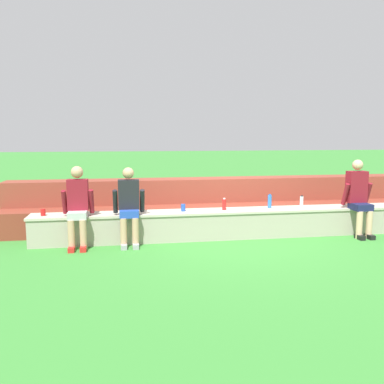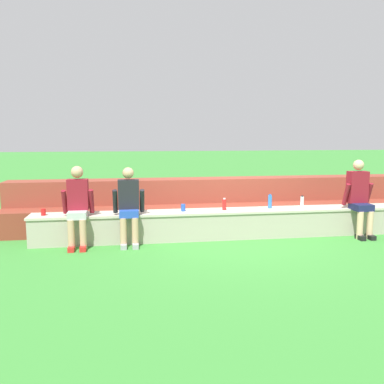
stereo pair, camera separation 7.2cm
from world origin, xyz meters
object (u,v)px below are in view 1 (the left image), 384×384
at_px(person_left_of_center, 129,204).
at_px(plastic_cup_left_end, 43,212).
at_px(plastic_cup_right_end, 183,208).
at_px(water_bottle_near_left, 224,204).
at_px(person_far_left, 78,205).
at_px(water_bottle_near_right, 270,202).
at_px(person_center, 359,196).
at_px(water_bottle_mid_left, 302,202).

relative_size(person_left_of_center, plastic_cup_left_end, 11.57).
bearing_deg(plastic_cup_right_end, person_left_of_center, -164.91).
bearing_deg(water_bottle_near_left, person_left_of_center, -171.13).
xyz_separation_m(person_far_left, person_left_of_center, (0.84, -0.02, -0.01)).
bearing_deg(water_bottle_near_right, person_left_of_center, -173.26).
distance_m(person_center, water_bottle_near_right, 1.64).
xyz_separation_m(person_center, plastic_cup_right_end, (-3.24, 0.27, -0.17)).
bearing_deg(person_center, water_bottle_near_right, 168.91).
xyz_separation_m(person_far_left, plastic_cup_left_end, (-0.60, 0.22, -0.15)).
distance_m(person_far_left, plastic_cup_right_end, 1.82).
relative_size(person_far_left, plastic_cup_left_end, 11.83).
xyz_separation_m(water_bottle_near_left, water_bottle_mid_left, (1.49, -0.01, 0.01)).
bearing_deg(water_bottle_near_right, person_center, -11.09).
relative_size(person_far_left, person_center, 0.96).
bearing_deg(water_bottle_near_right, water_bottle_mid_left, -4.46).
bearing_deg(person_left_of_center, person_far_left, 178.66).
height_order(person_far_left, water_bottle_near_right, person_far_left).
height_order(person_left_of_center, water_bottle_near_right, person_left_of_center).
bearing_deg(person_left_of_center, water_bottle_near_left, 8.87).
relative_size(water_bottle_near_left, plastic_cup_right_end, 1.71).
height_order(person_far_left, person_left_of_center, person_far_left).
xyz_separation_m(person_center, plastic_cup_left_end, (-5.64, 0.25, -0.18)).
distance_m(person_left_of_center, plastic_cup_left_end, 1.46).
distance_m(water_bottle_near_right, water_bottle_near_left, 0.88).
bearing_deg(water_bottle_near_left, water_bottle_near_right, 2.53).
height_order(water_bottle_near_right, water_bottle_mid_left, water_bottle_near_right).
bearing_deg(plastic_cup_right_end, person_far_left, -172.43).
relative_size(person_far_left, water_bottle_near_right, 5.14).
relative_size(person_center, plastic_cup_right_end, 11.02).
bearing_deg(plastic_cup_left_end, water_bottle_near_left, 0.54).
bearing_deg(water_bottle_near_left, person_far_left, -174.45).
height_order(person_left_of_center, water_bottle_mid_left, person_left_of_center).
bearing_deg(person_far_left, person_left_of_center, -1.34).
relative_size(water_bottle_near_right, water_bottle_mid_left, 1.13).
bearing_deg(plastic_cup_left_end, plastic_cup_right_end, 0.50).
distance_m(plastic_cup_right_end, plastic_cup_left_end, 2.40).
distance_m(person_left_of_center, water_bottle_near_right, 2.62).
bearing_deg(person_far_left, person_center, -0.31).
relative_size(plastic_cup_right_end, plastic_cup_left_end, 1.12).
xyz_separation_m(person_center, water_bottle_near_right, (-1.61, 0.31, -0.11)).
relative_size(water_bottle_mid_left, plastic_cup_left_end, 2.04).
relative_size(person_left_of_center, water_bottle_near_left, 6.04).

